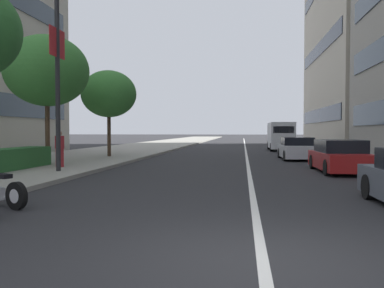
# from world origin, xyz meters

# --- Properties ---
(ground_plane) EXTENTS (400.00, 400.00, 0.00)m
(ground_plane) POSITION_xyz_m (0.00, 0.00, 0.00)
(ground_plane) COLOR #262628
(sidewalk_right_plaza) EXTENTS (160.00, 8.29, 0.15)m
(sidewalk_right_plaza) POSITION_xyz_m (30.00, 10.30, 0.07)
(sidewalk_right_plaza) COLOR gray
(sidewalk_right_plaza) RESTS_ON ground
(lane_centre_stripe) EXTENTS (110.00, 0.16, 0.01)m
(lane_centre_stripe) POSITION_xyz_m (35.00, 0.00, 0.00)
(lane_centre_stripe) COLOR silver
(lane_centre_stripe) RESTS_ON ground
(car_far_down_avenue) EXTENTS (4.32, 1.90, 1.34)m
(car_far_down_avenue) POSITION_xyz_m (11.90, -3.70, 0.64)
(car_far_down_avenue) COLOR maroon
(car_far_down_avenue) RESTS_ON ground
(car_approaching_light) EXTENTS (4.15, 2.00, 1.33)m
(car_approaching_light) POSITION_xyz_m (19.23, -2.95, 0.62)
(car_approaching_light) COLOR #B7B7BC
(car_approaching_light) RESTS_ON ground
(delivery_van_ahead) EXTENTS (6.13, 2.06, 2.44)m
(delivery_van_ahead) POSITION_xyz_m (30.67, -3.03, 1.31)
(delivery_van_ahead) COLOR silver
(delivery_van_ahead) RESTS_ON ground
(street_lamp_with_banners) EXTENTS (1.26, 2.09, 9.06)m
(street_lamp_with_banners) POSITION_xyz_m (9.54, 7.09, 5.48)
(street_lamp_with_banners) COLOR #232326
(street_lamp_with_banners) RESTS_ON sidewalk_right_plaza
(clipped_hedge_bed) EXTENTS (5.10, 1.10, 0.84)m
(clipped_hedge_bed) POSITION_xyz_m (9.83, 9.62, 0.57)
(clipped_hedge_bed) COLOR #28602D
(clipped_hedge_bed) RESTS_ON sidewalk_right_plaza
(street_tree_mid_sidewalk) EXTENTS (3.96, 3.96, 6.10)m
(street_tree_mid_sidewalk) POSITION_xyz_m (12.97, 9.54, 4.56)
(street_tree_mid_sidewalk) COLOR #473323
(street_tree_mid_sidewalk) RESTS_ON sidewalk_right_plaza
(street_tree_by_lamp_post) EXTENTS (3.38, 3.38, 5.27)m
(street_tree_by_lamp_post) POSITION_xyz_m (18.69, 8.45, 3.98)
(street_tree_by_lamp_post) COLOR #473323
(street_tree_by_lamp_post) RESTS_ON sidewalk_right_plaza
(pedestrian_on_plaza) EXTENTS (0.46, 0.47, 1.55)m
(pedestrian_on_plaza) POSITION_xyz_m (11.15, 8.07, 0.93)
(pedestrian_on_plaza) COLOR maroon
(pedestrian_on_plaza) RESTS_ON sidewalk_right_plaza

